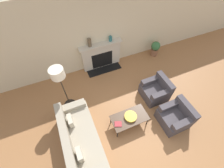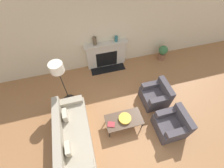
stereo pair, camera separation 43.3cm
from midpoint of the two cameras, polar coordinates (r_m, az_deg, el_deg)
name	(u,v)px [view 1 (the left image)]	position (r m, az deg, el deg)	size (l,w,h in m)	color
ground_plane	(133,131)	(4.78, 5.21, -17.68)	(18.00, 18.00, 0.00)	#99663D
wall_back	(94,34)	(5.55, -9.03, 18.17)	(18.00, 0.06, 2.90)	beige
fireplace	(101,56)	(6.01, -6.17, 10.58)	(1.66, 0.59, 1.10)	beige
couch	(80,139)	(4.53, -15.14, -19.61)	(0.91, 2.11, 0.75)	#9E937F
armchair_near	(175,117)	(4.92, 20.71, -11.69)	(0.80, 0.81, 0.77)	#423D42
armchair_far	(156,90)	(5.28, 14.14, -2.54)	(0.80, 0.81, 0.77)	#423D42
coffee_table	(130,118)	(4.53, 3.94, -12.92)	(1.08, 0.57, 0.41)	#4C3828
bowl	(131,116)	(4.46, 4.29, -12.37)	(0.37, 0.37, 0.08)	gold
book	(118,124)	(4.39, -0.56, -15.17)	(0.25, 0.23, 0.02)	#9E2D33
floor_lamp	(59,78)	(4.34, -22.33, 2.15)	(0.39, 0.39, 1.72)	black
mantel_vase_left	(90,43)	(5.51, -10.87, 15.14)	(0.14, 0.14, 0.30)	brown
mantel_vase_center_left	(110,39)	(5.71, -2.85, 16.79)	(0.12, 0.12, 0.19)	#28666B
potted_plant	(155,48)	(6.85, 14.36, 13.06)	(0.37, 0.37, 0.65)	brown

